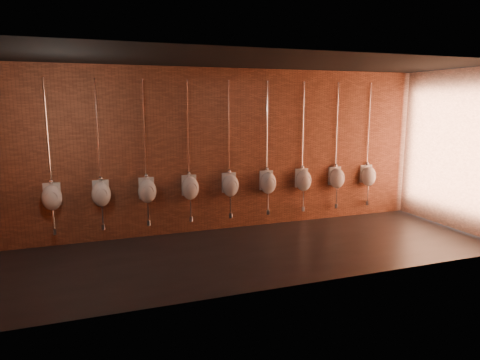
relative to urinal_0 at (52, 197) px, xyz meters
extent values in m
plane|color=black|center=(3.35, -1.38, -0.93)|extent=(8.50, 8.50, 0.00)
cube|color=black|center=(3.35, -1.38, 2.27)|extent=(8.50, 3.00, 0.04)
cube|color=#975437|center=(3.35, 0.12, 0.67)|extent=(8.50, 0.04, 3.20)
cube|color=#975437|center=(3.35, -2.88, 0.67)|extent=(8.50, 0.04, 3.20)
cube|color=#975437|center=(7.60, -1.38, 0.67)|extent=(0.04, 3.00, 3.20)
ellipsoid|color=silver|center=(0.00, -0.01, -0.02)|extent=(0.35, 0.31, 0.45)
cube|color=silver|center=(0.00, 0.10, 0.03)|extent=(0.29, 0.05, 0.40)
cylinder|color=#9D9D9D|center=(0.00, -0.12, 0.01)|extent=(0.20, 0.03, 0.20)
cylinder|color=silver|center=(0.00, 0.08, 1.12)|extent=(0.02, 0.02, 1.82)
sphere|color=silver|center=(0.00, 0.07, 0.26)|extent=(0.08, 0.08, 0.08)
cylinder|color=silver|center=(0.00, 0.08, 2.02)|extent=(0.05, 0.05, 0.01)
cylinder|color=silver|center=(0.00, -0.01, -0.37)|extent=(0.03, 0.03, 0.38)
cylinder|color=silver|center=(0.00, -0.01, -0.63)|extent=(0.08, 0.08, 0.11)
cylinder|color=silver|center=(0.00, 0.06, -0.63)|extent=(0.03, 0.15, 0.03)
ellipsoid|color=silver|center=(0.82, -0.01, -0.02)|extent=(0.35, 0.31, 0.45)
cube|color=silver|center=(0.82, 0.10, 0.03)|extent=(0.29, 0.05, 0.40)
cylinder|color=#9D9D9D|center=(0.82, -0.12, 0.01)|extent=(0.20, 0.03, 0.20)
cylinder|color=silver|center=(0.82, 0.08, 1.12)|extent=(0.02, 0.02, 1.82)
sphere|color=silver|center=(0.82, 0.07, 0.26)|extent=(0.08, 0.08, 0.08)
cylinder|color=silver|center=(0.82, 0.08, 2.02)|extent=(0.05, 0.05, 0.01)
cylinder|color=silver|center=(0.82, -0.01, -0.37)|extent=(0.03, 0.03, 0.38)
cylinder|color=silver|center=(0.82, -0.01, -0.63)|extent=(0.08, 0.08, 0.11)
cylinder|color=silver|center=(0.82, 0.06, -0.63)|extent=(0.03, 0.15, 0.03)
ellipsoid|color=silver|center=(1.64, -0.01, -0.02)|extent=(0.35, 0.31, 0.45)
cube|color=silver|center=(1.64, 0.10, 0.03)|extent=(0.29, 0.05, 0.40)
cylinder|color=#9D9D9D|center=(1.64, -0.12, 0.01)|extent=(0.20, 0.03, 0.20)
cylinder|color=silver|center=(1.64, 0.08, 1.12)|extent=(0.02, 0.02, 1.82)
sphere|color=silver|center=(1.64, 0.07, 0.26)|extent=(0.08, 0.08, 0.08)
cylinder|color=silver|center=(1.64, 0.08, 2.02)|extent=(0.05, 0.05, 0.01)
cylinder|color=silver|center=(1.64, -0.01, -0.37)|extent=(0.03, 0.03, 0.38)
cylinder|color=silver|center=(1.64, -0.01, -0.63)|extent=(0.08, 0.08, 0.11)
cylinder|color=silver|center=(1.64, 0.06, -0.63)|extent=(0.03, 0.15, 0.03)
ellipsoid|color=silver|center=(2.46, -0.01, -0.02)|extent=(0.35, 0.31, 0.45)
cube|color=silver|center=(2.46, 0.10, 0.03)|extent=(0.29, 0.05, 0.40)
cylinder|color=#9D9D9D|center=(2.46, -0.12, 0.01)|extent=(0.20, 0.03, 0.20)
cylinder|color=silver|center=(2.46, 0.08, 1.12)|extent=(0.02, 0.02, 1.82)
sphere|color=silver|center=(2.46, 0.07, 0.26)|extent=(0.08, 0.08, 0.08)
cylinder|color=silver|center=(2.46, 0.08, 2.02)|extent=(0.05, 0.05, 0.01)
cylinder|color=silver|center=(2.46, -0.01, -0.37)|extent=(0.03, 0.03, 0.38)
cylinder|color=silver|center=(2.46, -0.01, -0.63)|extent=(0.08, 0.08, 0.11)
cylinder|color=silver|center=(2.46, 0.06, -0.63)|extent=(0.03, 0.15, 0.03)
ellipsoid|color=silver|center=(3.27, -0.01, -0.02)|extent=(0.35, 0.31, 0.45)
cube|color=silver|center=(3.27, 0.10, 0.03)|extent=(0.29, 0.05, 0.40)
cylinder|color=#9D9D9D|center=(3.27, -0.12, 0.01)|extent=(0.20, 0.03, 0.20)
cylinder|color=silver|center=(3.27, 0.08, 1.12)|extent=(0.02, 0.02, 1.82)
sphere|color=silver|center=(3.27, 0.07, 0.26)|extent=(0.08, 0.08, 0.08)
cylinder|color=silver|center=(3.27, 0.08, 2.02)|extent=(0.05, 0.05, 0.01)
cylinder|color=silver|center=(3.27, -0.01, -0.37)|extent=(0.03, 0.03, 0.38)
cylinder|color=silver|center=(3.27, -0.01, -0.63)|extent=(0.08, 0.08, 0.11)
cylinder|color=silver|center=(3.27, 0.06, -0.63)|extent=(0.03, 0.15, 0.03)
ellipsoid|color=silver|center=(4.09, -0.01, -0.02)|extent=(0.35, 0.31, 0.45)
cube|color=silver|center=(4.09, 0.10, 0.03)|extent=(0.29, 0.05, 0.40)
cylinder|color=#9D9D9D|center=(4.09, -0.12, 0.01)|extent=(0.20, 0.03, 0.20)
cylinder|color=silver|center=(4.09, 0.08, 1.12)|extent=(0.02, 0.02, 1.82)
sphere|color=silver|center=(4.09, 0.07, 0.26)|extent=(0.08, 0.08, 0.08)
cylinder|color=silver|center=(4.09, 0.08, 2.02)|extent=(0.05, 0.05, 0.01)
cylinder|color=silver|center=(4.09, -0.01, -0.37)|extent=(0.03, 0.03, 0.38)
cylinder|color=silver|center=(4.09, -0.01, -0.63)|extent=(0.08, 0.08, 0.11)
cylinder|color=silver|center=(4.09, 0.06, -0.63)|extent=(0.03, 0.15, 0.03)
ellipsoid|color=silver|center=(4.91, -0.01, -0.02)|extent=(0.35, 0.31, 0.45)
cube|color=silver|center=(4.91, 0.10, 0.03)|extent=(0.29, 0.05, 0.40)
cylinder|color=#9D9D9D|center=(4.91, -0.12, 0.01)|extent=(0.20, 0.03, 0.20)
cylinder|color=silver|center=(4.91, 0.08, 1.12)|extent=(0.02, 0.02, 1.82)
sphere|color=silver|center=(4.91, 0.07, 0.26)|extent=(0.08, 0.08, 0.08)
cylinder|color=silver|center=(4.91, 0.08, 2.02)|extent=(0.05, 0.05, 0.01)
cylinder|color=silver|center=(4.91, -0.01, -0.37)|extent=(0.03, 0.03, 0.38)
cylinder|color=silver|center=(4.91, -0.01, -0.63)|extent=(0.08, 0.08, 0.11)
cylinder|color=silver|center=(4.91, 0.06, -0.63)|extent=(0.03, 0.15, 0.03)
ellipsoid|color=silver|center=(5.73, -0.01, -0.02)|extent=(0.35, 0.31, 0.45)
cube|color=silver|center=(5.73, 0.10, 0.03)|extent=(0.29, 0.05, 0.40)
cylinder|color=#9D9D9D|center=(5.73, -0.12, 0.01)|extent=(0.20, 0.03, 0.20)
cylinder|color=silver|center=(5.73, 0.08, 1.12)|extent=(0.02, 0.02, 1.82)
sphere|color=silver|center=(5.73, 0.07, 0.26)|extent=(0.08, 0.08, 0.08)
cylinder|color=silver|center=(5.73, 0.08, 2.02)|extent=(0.05, 0.05, 0.01)
cylinder|color=silver|center=(5.73, -0.01, -0.37)|extent=(0.03, 0.03, 0.38)
cylinder|color=silver|center=(5.73, -0.01, -0.63)|extent=(0.08, 0.08, 0.11)
cylinder|color=silver|center=(5.73, 0.06, -0.63)|extent=(0.03, 0.15, 0.03)
ellipsoid|color=silver|center=(6.55, -0.01, -0.02)|extent=(0.35, 0.31, 0.45)
cube|color=silver|center=(6.55, 0.10, 0.03)|extent=(0.29, 0.05, 0.40)
cylinder|color=#9D9D9D|center=(6.55, -0.12, 0.01)|extent=(0.20, 0.03, 0.20)
cylinder|color=silver|center=(6.55, 0.08, 1.12)|extent=(0.02, 0.02, 1.82)
sphere|color=silver|center=(6.55, 0.07, 0.26)|extent=(0.08, 0.08, 0.08)
cylinder|color=silver|center=(6.55, 0.08, 2.02)|extent=(0.05, 0.05, 0.01)
cylinder|color=silver|center=(6.55, -0.01, -0.37)|extent=(0.03, 0.03, 0.38)
cylinder|color=silver|center=(6.55, -0.01, -0.63)|extent=(0.08, 0.08, 0.11)
cylinder|color=silver|center=(6.55, 0.06, -0.63)|extent=(0.03, 0.15, 0.03)
camera|label=1|loc=(0.63, -7.94, 1.59)|focal=32.00mm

